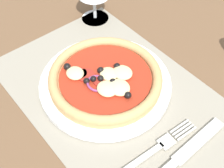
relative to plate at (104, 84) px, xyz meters
The scene contains 6 objects.
ground_plane 3.60cm from the plate, ahead, with size 190.00×140.00×2.40cm, color brown.
placemat 2.95cm from the plate, ahead, with size 46.48×30.54×0.40cm, color gray.
plate is the anchor object (origin of this frame).
pizza 1.73cm from the plate, 21.96° to the right, with size 21.32×21.32×2.67cm.
fork 16.04cm from the plate, ahead, with size 2.76×18.06×0.44cm.
knife 19.51cm from the plate, ahead, with size 2.22×20.03×0.62cm.
Camera 1 is at (26.87, -23.03, 45.25)cm, focal length 48.69 mm.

